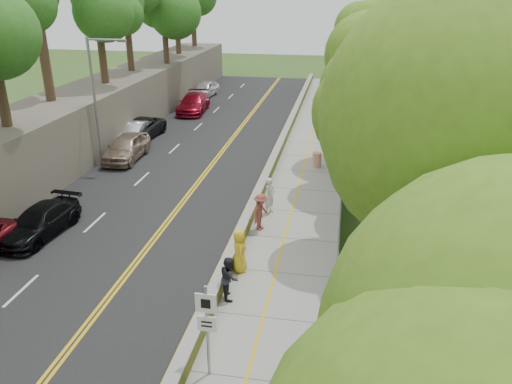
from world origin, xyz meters
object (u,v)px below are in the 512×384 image
streetlight (97,94)px  signpost (207,322)px  construction_barrel (317,160)px  person_far (339,113)px  painter_0 (240,251)px

streetlight → signpost: 20.72m
construction_barrel → person_far: bearing=84.2°
construction_barrel → signpost: bearing=-95.9°
streetlight → painter_0: 16.21m
streetlight → person_far: (14.58, 13.13, -3.71)m
signpost → person_far: bearing=84.2°
construction_barrel → painter_0: size_ratio=0.50×
painter_0 → person_far: bearing=-22.8°
construction_barrel → painter_0: 13.31m
person_far → streetlight: bearing=54.9°
streetlight → signpost: streetlight is taller
streetlight → signpost: size_ratio=2.58×
signpost → person_far: (3.07, 30.15, -1.03)m
construction_barrel → person_far: size_ratio=0.53×
streetlight → person_far: size_ratio=4.53×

